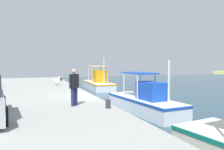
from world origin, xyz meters
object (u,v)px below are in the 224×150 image
at_px(mooring_bollard_nearest, 61,79).
at_px(fisherman_standing, 74,86).
at_px(pelican, 57,81).
at_px(fishing_boat_nearest, 98,83).
at_px(fishing_boat_second, 145,102).
at_px(mooring_bollard_second, 108,104).

bearing_deg(mooring_bollard_nearest, fisherman_standing, -5.01).
bearing_deg(pelican, fishing_boat_nearest, 121.83).
xyz_separation_m(fishing_boat_nearest, fisherman_standing, (12.34, -4.84, 1.08)).
relative_size(pelican, mooring_bollard_nearest, 2.01).
xyz_separation_m(fishing_boat_second, fisherman_standing, (0.76, -4.02, 1.11)).
bearing_deg(mooring_bollard_second, pelican, -174.45).
relative_size(fishing_boat_second, mooring_bollard_second, 15.35).
relative_size(fisherman_standing, mooring_bollard_nearest, 3.80).
bearing_deg(fisherman_standing, mooring_bollard_nearest, 174.99).
xyz_separation_m(fishing_boat_second, mooring_bollard_nearest, (-13.69, -2.75, 0.41)).
bearing_deg(pelican, fisherman_standing, -1.49).
bearing_deg(fishing_boat_nearest, mooring_bollard_second, -14.99).
bearing_deg(mooring_bollard_nearest, fishing_boat_nearest, 59.53).
bearing_deg(mooring_bollard_nearest, mooring_bollard_second, -0.00).
relative_size(pelican, fisherman_standing, 0.53).
xyz_separation_m(fishing_boat_nearest, fishing_boat_second, (11.58, -0.82, -0.03)).
bearing_deg(fishing_boat_second, mooring_bollard_second, -57.24).
distance_m(fishing_boat_nearest, mooring_bollard_second, 13.83).
height_order(fishing_boat_nearest, pelican, fishing_boat_nearest).
distance_m(pelican, fisherman_standing, 9.50).
height_order(pelican, mooring_bollard_nearest, pelican).
height_order(fishing_boat_second, mooring_bollard_second, fishing_boat_second).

